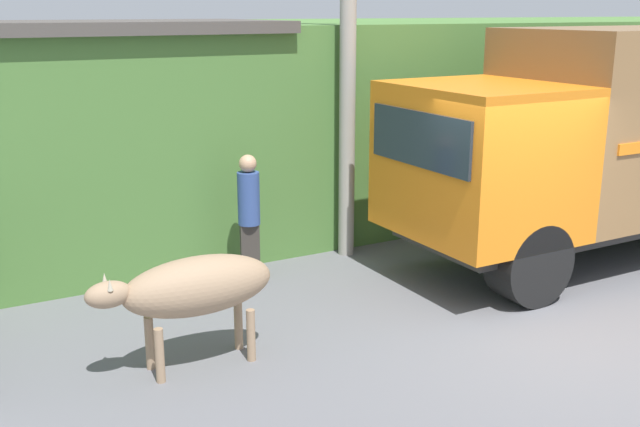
# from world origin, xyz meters

# --- Properties ---
(ground_plane) EXTENTS (60.00, 60.00, 0.00)m
(ground_plane) POSITION_xyz_m (0.00, 0.00, 0.00)
(ground_plane) COLOR slate
(hillside_embankment) EXTENTS (32.00, 6.71, 3.28)m
(hillside_embankment) POSITION_xyz_m (0.00, 6.88, 1.64)
(hillside_embankment) COLOR #4C7A38
(hillside_embankment) RESTS_ON ground_plane
(building_backdrop) EXTENTS (6.68, 2.70, 3.35)m
(building_backdrop) POSITION_xyz_m (-4.57, 4.74, 1.69)
(building_backdrop) COLOR #C6B793
(building_backdrop) RESTS_ON ground_plane
(cargo_truck) EXTENTS (6.40, 2.27, 3.25)m
(cargo_truck) POSITION_xyz_m (2.72, 1.45, 1.79)
(cargo_truck) COLOR #2D2D2D
(cargo_truck) RESTS_ON ground_plane
(brown_cow) EXTENTS (1.88, 0.59, 1.15)m
(brown_cow) POSITION_xyz_m (-3.71, 0.97, 0.84)
(brown_cow) COLOR #9E7F60
(brown_cow) RESTS_ON ground_plane
(pedestrian_on_hill) EXTENTS (0.36, 0.36, 1.71)m
(pedestrian_on_hill) POSITION_xyz_m (-2.25, 2.93, 0.96)
(pedestrian_on_hill) COLOR #38332D
(pedestrian_on_hill) RESTS_ON ground_plane
(utility_pole) EXTENTS (0.90, 0.23, 6.56)m
(utility_pole) POSITION_xyz_m (-0.53, 3.32, 3.39)
(utility_pole) COLOR #9E998E
(utility_pole) RESTS_ON ground_plane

